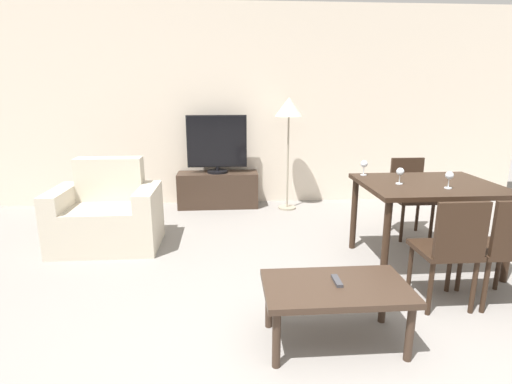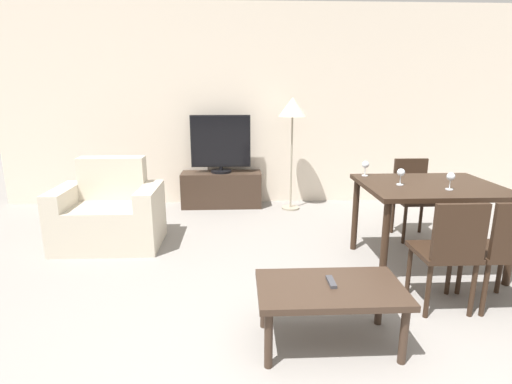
{
  "view_description": "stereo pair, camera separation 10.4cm",
  "coord_description": "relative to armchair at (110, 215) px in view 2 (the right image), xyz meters",
  "views": [
    {
      "loc": [
        -0.54,
        -1.63,
        1.58
      ],
      "look_at": [
        -0.27,
        1.98,
        0.65
      ],
      "focal_mm": 28.0,
      "sensor_mm": 36.0,
      "label": 1
    },
    {
      "loc": [
        -0.43,
        -1.64,
        1.58
      ],
      "look_at": [
        -0.27,
        1.98,
        0.65
      ],
      "focal_mm": 28.0,
      "sensor_mm": 36.0,
      "label": 2
    }
  ],
  "objects": [
    {
      "name": "remote_primary",
      "position": [
        1.91,
        -1.76,
        0.1
      ],
      "size": [
        0.04,
        0.15,
        0.02
      ],
      "color": "#38383D",
      "rests_on": "coffee_table"
    },
    {
      "name": "tv_stand",
      "position": [
        1.11,
        1.36,
        -0.08
      ],
      "size": [
        1.09,
        0.36,
        0.48
      ],
      "color": "#38281E",
      "rests_on": "ground_plane"
    },
    {
      "name": "wine_glass_center",
      "position": [
        3.1,
        -0.87,
        0.56
      ],
      "size": [
        0.07,
        0.07,
        0.15
      ],
      "color": "silver",
      "rests_on": "dining_table"
    },
    {
      "name": "tv",
      "position": [
        1.11,
        1.36,
        0.56
      ],
      "size": [
        0.8,
        0.28,
        0.78
      ],
      "color": "black",
      "rests_on": "tv_stand"
    },
    {
      "name": "dining_chair_far",
      "position": [
        3.24,
        0.11,
        0.16
      ],
      "size": [
        0.4,
        0.4,
        0.85
      ],
      "color": "black",
      "rests_on": "ground_plane"
    },
    {
      "name": "armchair",
      "position": [
        0.0,
        0.0,
        0.0
      ],
      "size": [
        1.04,
        0.7,
        0.89
      ],
      "color": "beige",
      "rests_on": "ground_plane"
    },
    {
      "name": "dining_table",
      "position": [
        3.03,
        -0.66,
        0.36
      ],
      "size": [
        1.17,
        0.94,
        0.77
      ],
      "color": "black",
      "rests_on": "ground_plane"
    },
    {
      "name": "wine_glass_left",
      "position": [
        2.56,
        -0.29,
        0.56
      ],
      "size": [
        0.07,
        0.07,
        0.15
      ],
      "color": "silver",
      "rests_on": "dining_table"
    },
    {
      "name": "wall_back",
      "position": [
        1.77,
        1.61,
        1.03
      ],
      "size": [
        7.41,
        0.06,
        2.7
      ],
      "color": "beige",
      "rests_on": "ground_plane"
    },
    {
      "name": "dining_chair_near",
      "position": [
        2.83,
        -1.44,
        0.16
      ],
      "size": [
        0.4,
        0.4,
        0.85
      ],
      "color": "black",
      "rests_on": "ground_plane"
    },
    {
      "name": "dining_chair_near_right",
      "position": [
        3.24,
        -1.44,
        0.16
      ],
      "size": [
        0.4,
        0.4,
        0.85
      ],
      "color": "black",
      "rests_on": "ground_plane"
    },
    {
      "name": "wine_glass_right",
      "position": [
        2.75,
        -0.68,
        0.56
      ],
      "size": [
        0.07,
        0.07,
        0.15
      ],
      "color": "silver",
      "rests_on": "dining_table"
    },
    {
      "name": "coffee_table",
      "position": [
        1.9,
        -1.8,
        0.03
      ],
      "size": [
        0.91,
        0.52,
        0.4
      ],
      "color": "#38281E",
      "rests_on": "ground_plane"
    },
    {
      "name": "floor_lamp",
      "position": [
        2.05,
        1.19,
        0.98
      ],
      "size": [
        0.36,
        0.36,
        1.49
      ],
      "color": "gray",
      "rests_on": "ground_plane"
    }
  ]
}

